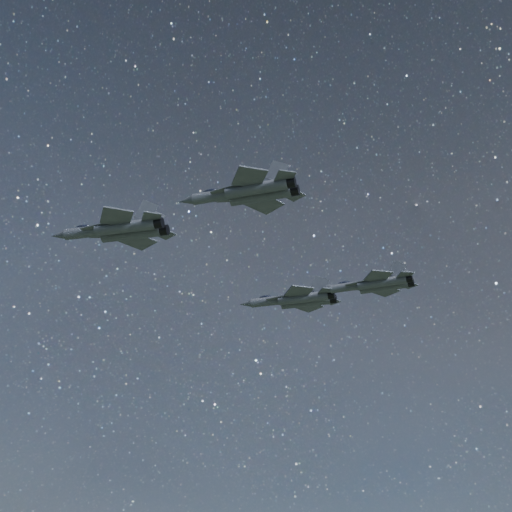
{
  "coord_description": "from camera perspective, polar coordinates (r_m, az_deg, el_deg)",
  "views": [
    {
      "loc": [
        6.79,
        -78.99,
        111.04
      ],
      "look_at": [
        0.67,
        0.76,
        150.75
      ],
      "focal_mm": 42.0,
      "sensor_mm": 36.0,
      "label": 1
    }
  ],
  "objects": [
    {
      "name": "jet_right",
      "position": [
        79.28,
        -0.71,
        6.11
      ],
      "size": [
        17.54,
        12.02,
        4.4
      ],
      "rotation": [
        0.0,
        0.0,
        -0.21
      ],
      "color": "#3A3F48"
    },
    {
      "name": "jet_slot",
      "position": [
        93.84,
        11.25,
        -2.65
      ],
      "size": [
        15.43,
        10.43,
        3.89
      ],
      "rotation": [
        0.0,
        0.0,
        -0.28
      ],
      "color": "#3A3F48"
    },
    {
      "name": "jet_lead",
      "position": [
        90.28,
        -12.91,
        2.45
      ],
      "size": [
        19.32,
        13.42,
        4.86
      ],
      "rotation": [
        0.0,
        0.0,
        -0.15
      ],
      "color": "#3A3F48"
    },
    {
      "name": "jet_left",
      "position": [
        98.2,
        3.88,
        -4.15
      ],
      "size": [
        17.16,
        11.77,
        4.31
      ],
      "rotation": [
        0.0,
        0.0,
        -0.21
      ],
      "color": "#3A3F48"
    }
  ]
}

